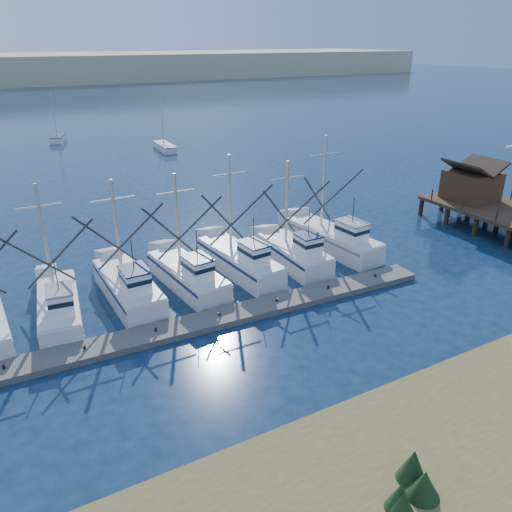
# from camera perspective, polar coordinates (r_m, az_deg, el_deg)

# --- Properties ---
(ground) EXTENTS (500.00, 500.00, 0.00)m
(ground) POSITION_cam_1_polar(r_m,az_deg,el_deg) (30.21, 13.78, -9.09)
(ground) COLOR #0B1E33
(ground) RESTS_ON ground
(floating_dock) EXTENTS (29.73, 3.06, 0.40)m
(floating_dock) POSITION_cam_1_polar(r_m,az_deg,el_deg) (30.96, -4.17, -7.10)
(floating_dock) COLOR #5B5652
(floating_dock) RESTS_ON ground
(timber_pier) EXTENTS (7.00, 20.00, 8.00)m
(timber_pier) POSITION_cam_1_polar(r_m,az_deg,el_deg) (49.54, 26.37, 5.45)
(timber_pier) COLOR black
(timber_pier) RESTS_ON ground
(dune_ridge) EXTENTS (360.00, 60.00, 10.00)m
(dune_ridge) POSITION_cam_1_polar(r_m,az_deg,el_deg) (229.16, -25.59, 18.80)
(dune_ridge) COLOR tan
(dune_ridge) RESTS_ON ground
(trawler_fleet) EXTENTS (28.62, 9.49, 9.42)m
(trawler_fleet) POSITION_cam_1_polar(r_m,az_deg,el_deg) (35.09, -6.29, -1.85)
(trawler_fleet) COLOR silver
(trawler_fleet) RESTS_ON ground
(sailboat_near) EXTENTS (2.23, 6.85, 8.10)m
(sailboat_near) POSITION_cam_1_polar(r_m,az_deg,el_deg) (80.21, -10.39, 12.16)
(sailboat_near) COLOR silver
(sailboat_near) RESTS_ON ground
(sailboat_far) EXTENTS (3.35, 5.51, 8.10)m
(sailboat_far) POSITION_cam_1_polar(r_m,az_deg,el_deg) (92.10, -21.71, 12.38)
(sailboat_far) COLOR silver
(sailboat_far) RESTS_ON ground
(flying_gull) EXTENTS (1.23, 0.23, 0.23)m
(flying_gull) POSITION_cam_1_polar(r_m,az_deg,el_deg) (42.94, 26.83, 11.08)
(flying_gull) COLOR white
(flying_gull) RESTS_ON ground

